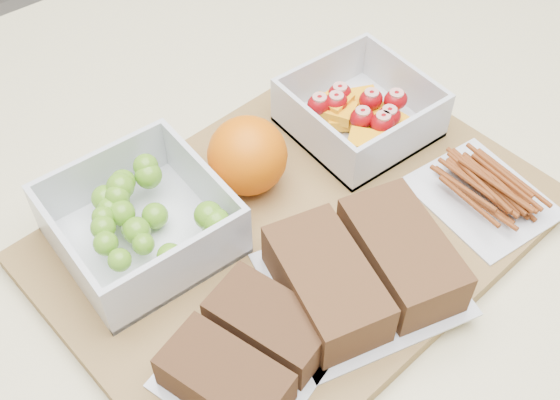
# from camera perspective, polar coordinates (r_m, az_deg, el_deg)

# --- Properties ---
(cutting_board) EXTENTS (0.45, 0.34, 0.02)m
(cutting_board) POSITION_cam_1_polar(r_m,az_deg,el_deg) (0.62, 1.48, -2.45)
(cutting_board) COLOR olive
(cutting_board) RESTS_ON counter
(grape_container) EXTENTS (0.13, 0.13, 0.06)m
(grape_container) POSITION_cam_1_polar(r_m,az_deg,el_deg) (0.59, -11.20, -1.58)
(grape_container) COLOR silver
(grape_container) RESTS_ON cutting_board
(fruit_container) EXTENTS (0.12, 0.12, 0.05)m
(fruit_container) POSITION_cam_1_polar(r_m,az_deg,el_deg) (0.68, 6.45, 7.04)
(fruit_container) COLOR silver
(fruit_container) RESTS_ON cutting_board
(orange) EXTENTS (0.07, 0.07, 0.07)m
(orange) POSITION_cam_1_polar(r_m,az_deg,el_deg) (0.62, -2.66, 3.62)
(orange) COLOR orange
(orange) RESTS_ON cutting_board
(sandwich_bag_left) EXTENTS (0.14, 0.14, 0.04)m
(sandwich_bag_left) POSITION_cam_1_polar(r_m,az_deg,el_deg) (0.52, -2.62, -12.21)
(sandwich_bag_left) COLOR silver
(sandwich_bag_left) RESTS_ON cutting_board
(sandwich_bag_center) EXTENTS (0.17, 0.16, 0.04)m
(sandwich_bag_center) POSITION_cam_1_polar(r_m,az_deg,el_deg) (0.56, 6.85, -5.61)
(sandwich_bag_center) COLOR silver
(sandwich_bag_center) RESTS_ON cutting_board
(pretzel_bag) EXTENTS (0.10, 0.12, 0.03)m
(pretzel_bag) POSITION_cam_1_polar(r_m,az_deg,el_deg) (0.65, 16.27, 0.89)
(pretzel_bag) COLOR silver
(pretzel_bag) RESTS_ON cutting_board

